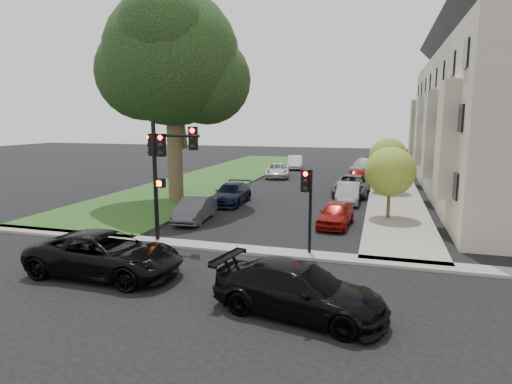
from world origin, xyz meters
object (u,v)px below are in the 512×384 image
(small_tree_c, at_px, (387,154))
(car_parked_1, at_px, (348,193))
(traffic_signal_main, at_px, (164,160))
(car_parked_4, at_px, (363,166))
(car_cross_near, at_px, (106,254))
(car_cross_far, at_px, (299,290))
(car_parked_9, at_px, (295,162))
(car_parked_2, at_px, (351,185))
(car_parked_5, at_px, (195,209))
(car_parked_3, at_px, (357,176))
(car_parked_8, at_px, (277,170))
(eucalyptus, at_px, (171,59))
(small_tree_a, at_px, (390,172))
(car_parked_0, at_px, (336,214))
(traffic_signal_secondary, at_px, (308,196))
(small_tree_b, at_px, (388,157))
(car_parked_6, at_px, (231,194))

(small_tree_c, relative_size, car_parked_1, 0.91)
(traffic_signal_main, distance_m, car_parked_4, 29.55)
(car_cross_near, height_order, car_cross_far, car_cross_near)
(car_parked_4, relative_size, car_parked_9, 1.09)
(car_parked_2, distance_m, car_parked_5, 13.07)
(car_parked_3, height_order, car_parked_8, car_parked_8)
(car_cross_near, height_order, car_parked_9, car_cross_near)
(eucalyptus, distance_m, small_tree_a, 14.89)
(eucalyptus, xyz_separation_m, car_parked_3, (10.99, 12.30, -8.53))
(car_parked_0, xyz_separation_m, car_parked_2, (0.14, 9.60, 0.08))
(car_parked_4, bearing_deg, car_parked_1, -82.71)
(car_cross_near, distance_m, car_parked_2, 20.35)
(traffic_signal_secondary, xyz_separation_m, car_parked_9, (-6.40, 30.05, -1.71))
(small_tree_b, relative_size, car_parked_0, 1.10)
(small_tree_a, bearing_deg, car_cross_far, -101.31)
(small_tree_b, distance_m, car_parked_9, 16.94)
(traffic_signal_main, xyz_separation_m, car_parked_0, (6.96, 5.16, -3.07))
(car_parked_4, distance_m, car_parked_6, 20.68)
(car_cross_near, relative_size, car_parked_4, 1.13)
(car_parked_5, bearing_deg, car_parked_3, 59.72)
(eucalyptus, height_order, car_cross_far, eucalyptus)
(car_parked_6, relative_size, car_parked_8, 0.97)
(small_tree_c, xyz_separation_m, car_parked_5, (-10.03, -17.56, -1.82))
(car_parked_9, bearing_deg, car_parked_3, -62.79)
(traffic_signal_main, bearing_deg, car_parked_8, 90.83)
(car_parked_1, distance_m, car_parked_6, 7.68)
(car_parked_2, bearing_deg, traffic_signal_secondary, -91.34)
(traffic_signal_main, relative_size, car_parked_4, 1.11)
(small_tree_c, xyz_separation_m, car_parked_0, (-2.61, -16.50, -1.84))
(small_tree_a, bearing_deg, car_parked_9, 113.05)
(eucalyptus, xyz_separation_m, traffic_signal_secondary, (10.11, -8.41, -6.73))
(traffic_signal_main, bearing_deg, car_parked_9, 90.13)
(small_tree_a, height_order, traffic_signal_main, traffic_signal_main)
(traffic_signal_main, xyz_separation_m, car_cross_far, (7.02, -5.42, -2.99))
(car_parked_0, bearing_deg, car_parked_3, 93.76)
(car_cross_far, bearing_deg, traffic_signal_main, 64.01)
(car_cross_far, xyz_separation_m, car_parked_6, (-7.21, 14.62, -0.06))
(small_tree_c, distance_m, car_parked_0, 16.81)
(car_parked_5, relative_size, car_parked_9, 0.89)
(car_parked_3, bearing_deg, traffic_signal_main, -116.47)
(small_tree_c, xyz_separation_m, car_parked_9, (-9.64, 8.35, -1.74))
(small_tree_a, relative_size, car_parked_4, 0.83)
(small_tree_c, height_order, car_parked_1, small_tree_c)
(traffic_signal_main, bearing_deg, eucalyptus, 114.31)
(car_cross_far, xyz_separation_m, car_parked_4, (0.29, 33.89, -0.02))
(car_cross_near, height_order, car_parked_3, car_cross_near)
(small_tree_c, distance_m, car_parked_6, 15.94)
(car_parked_6, bearing_deg, car_parked_0, -32.06)
(traffic_signal_main, distance_m, car_parked_9, 30.16)
(small_tree_a, height_order, car_parked_4, small_tree_a)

